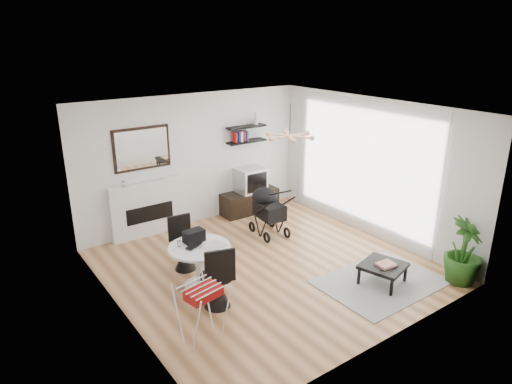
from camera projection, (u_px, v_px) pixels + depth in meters
floor at (266, 266)px, 7.87m from camera, size 5.00×5.00×0.00m
ceiling at (268, 110)px, 6.98m from camera, size 5.00×5.00×0.00m
wall_back at (194, 160)px, 9.35m from camera, size 5.00×0.00×5.00m
wall_left at (117, 229)px, 6.05m from camera, size 0.00×5.00×5.00m
wall_right at (371, 168)px, 8.79m from camera, size 0.00×5.00×5.00m
sheer_curtain at (359, 166)px, 8.89m from camera, size 0.04×3.60×2.60m
fireplace at (148, 202)px, 8.90m from camera, size 1.50×0.17×2.16m
shelf_lower at (246, 141)px, 9.83m from camera, size 0.90×0.25×0.04m
shelf_upper at (246, 127)px, 9.72m from camera, size 0.90×0.25×0.04m
pendant_lamp at (290, 136)px, 7.77m from camera, size 0.90×0.90×0.10m
tv_console at (250, 202)px, 10.19m from camera, size 1.32×0.46×0.50m
crt_tv at (250, 180)px, 10.02m from camera, size 0.61×0.53×0.53m
dining_table at (200, 260)px, 7.09m from camera, size 0.97×0.97×0.71m
laptop at (196, 247)px, 6.97m from camera, size 0.36×0.30×0.02m
black_bag at (194, 236)px, 7.14m from camera, size 0.34×0.22×0.19m
newspaper at (213, 245)px, 7.03m from camera, size 0.41×0.36×0.01m
drinking_glass at (179, 244)px, 7.00m from camera, size 0.06×0.06×0.09m
chair_far at (184, 253)px, 7.71m from camera, size 0.44×0.46×0.92m
chair_near at (217, 287)px, 6.61m from camera, size 0.52×0.53×1.01m
drying_rack at (202, 311)px, 5.88m from camera, size 0.61×0.58×0.79m
stroller at (268, 213)px, 9.04m from camera, size 0.61×0.88×1.04m
rug at (381, 282)px, 7.37m from camera, size 1.93×1.39×0.01m
coffee_table at (383, 266)px, 7.24m from camera, size 0.78×0.78×0.33m
magazines at (386, 265)px, 7.18m from camera, size 0.30×0.25×0.04m
potted_plant at (464, 251)px, 7.22m from camera, size 0.73×0.73×1.07m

